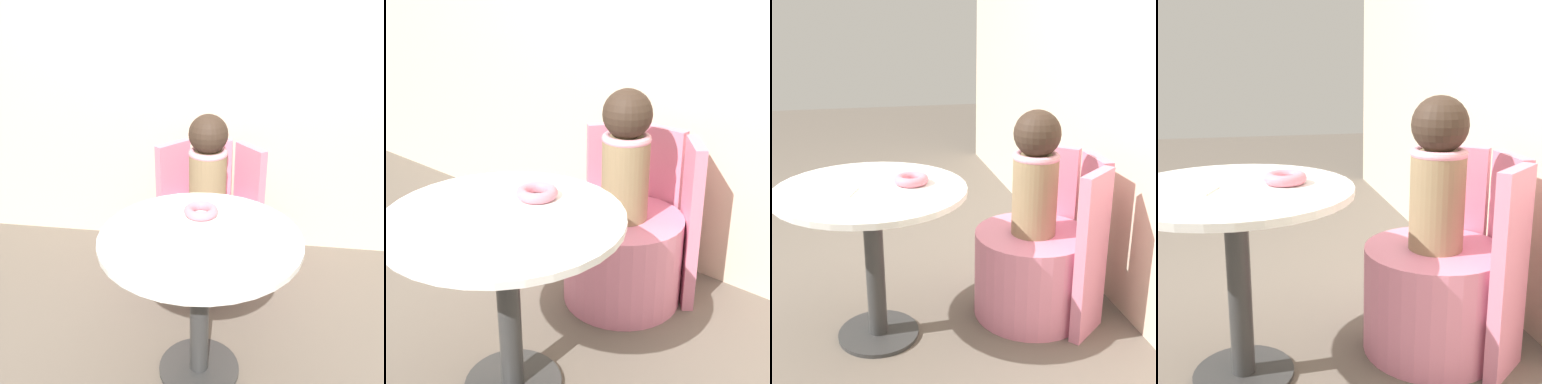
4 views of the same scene
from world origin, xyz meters
The scene contains 7 objects.
ground_plane centered at (0.00, 0.00, 0.00)m, with size 12.00×12.00×0.00m, color #665B51.
round_table centered at (0.00, -0.05, 0.54)m, with size 0.79×0.79×0.69m.
tub_chair centered at (-0.05, 0.67, 0.20)m, with size 0.53×0.53×0.41m.
booth_backrest centered at (-0.05, 0.90, 0.38)m, with size 0.63×0.23×0.75m.
child_figure centered at (-0.05, 0.67, 0.70)m, with size 0.21×0.21×0.56m.
donut centered at (-0.02, 0.12, 0.71)m, with size 0.14×0.14×0.04m.
paper_napkin centered at (0.03, -0.17, 0.69)m, with size 0.15×0.15×0.01m.
Camera 4 is at (1.73, -0.03, 1.10)m, focal length 50.00 mm.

